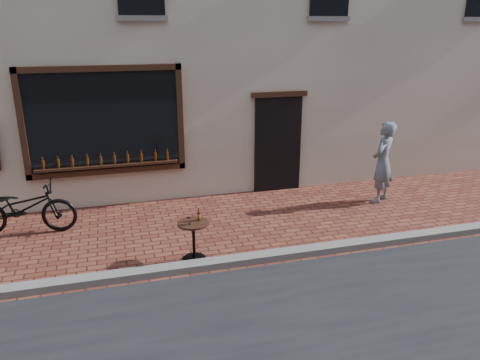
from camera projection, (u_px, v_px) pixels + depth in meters
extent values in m
plane|color=#59251C|center=(239.00, 270.00, 7.48)|extent=(90.00, 90.00, 0.00)
cube|color=slate|center=(235.00, 261.00, 7.65)|extent=(90.00, 0.25, 0.12)
cube|color=black|center=(104.00, 121.00, 9.56)|extent=(3.00, 0.06, 2.00)
cube|color=black|center=(99.00, 68.00, 9.21)|extent=(3.24, 0.10, 0.12)
cube|color=black|center=(109.00, 171.00, 9.88)|extent=(3.24, 0.10, 0.12)
cube|color=black|center=(22.00, 126.00, 9.14)|extent=(0.12, 0.10, 2.24)
cube|color=black|center=(180.00, 118.00, 9.94)|extent=(0.12, 0.10, 2.24)
cube|color=black|center=(108.00, 166.00, 9.79)|extent=(2.90, 0.16, 0.05)
cube|color=black|center=(278.00, 144.00, 10.78)|extent=(1.10, 0.10, 2.20)
cube|color=black|center=(280.00, 94.00, 10.39)|extent=(1.30, 0.10, 0.12)
cylinder|color=#3D1C07|center=(44.00, 165.00, 9.44)|extent=(0.06, 0.06, 0.19)
cylinder|color=#3D1C07|center=(58.00, 164.00, 9.51)|extent=(0.06, 0.06, 0.19)
cylinder|color=#3D1C07|center=(73.00, 163.00, 9.58)|extent=(0.06, 0.06, 0.19)
cylinder|color=#3D1C07|center=(87.00, 162.00, 9.65)|extent=(0.06, 0.06, 0.19)
cylinder|color=#3D1C07|center=(101.00, 161.00, 9.72)|extent=(0.06, 0.06, 0.19)
cylinder|color=#3D1C07|center=(115.00, 160.00, 9.79)|extent=(0.06, 0.06, 0.19)
cylinder|color=#3D1C07|center=(128.00, 159.00, 9.86)|extent=(0.06, 0.06, 0.19)
cylinder|color=#3D1C07|center=(142.00, 158.00, 9.93)|extent=(0.06, 0.06, 0.19)
cylinder|color=#3D1C07|center=(155.00, 157.00, 10.00)|extent=(0.06, 0.06, 0.19)
cylinder|color=#3D1C07|center=(168.00, 156.00, 10.08)|extent=(0.06, 0.06, 0.19)
imported|color=black|center=(23.00, 208.00, 8.67)|extent=(1.98, 0.91, 1.00)
cylinder|color=black|center=(194.00, 258.00, 7.82)|extent=(0.38, 0.38, 0.03)
cylinder|color=black|center=(194.00, 241.00, 7.72)|extent=(0.05, 0.05, 0.61)
cylinder|color=black|center=(193.00, 223.00, 7.62)|extent=(0.52, 0.52, 0.03)
cylinder|color=gold|center=(199.00, 216.00, 7.66)|extent=(0.06, 0.06, 0.05)
cylinder|color=white|center=(188.00, 221.00, 7.52)|extent=(0.07, 0.07, 0.11)
imported|color=slate|center=(383.00, 162.00, 10.13)|extent=(0.78, 0.73, 1.78)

